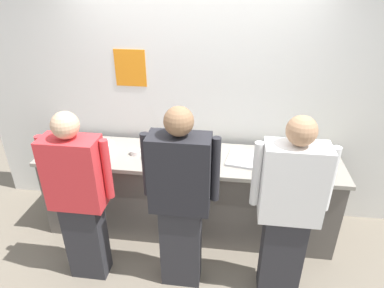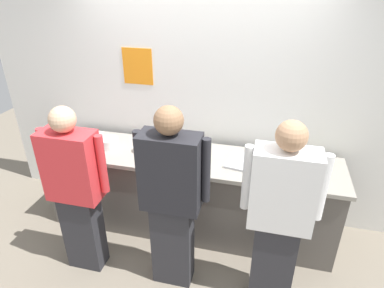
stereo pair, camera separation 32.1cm
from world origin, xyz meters
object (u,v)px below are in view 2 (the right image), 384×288
Objects in this scene: chef_center at (171,198)px; squeeze_bottle_spare at (312,168)px; plate_stack_rear at (195,148)px; sheet_tray at (250,163)px; chef_far_right at (279,216)px; deli_cup at (99,137)px; mixing_bowl_steel at (162,151)px; ramekin_red_sauce at (138,149)px; squeeze_bottle_secondary at (320,156)px; chef_near_left at (76,189)px; ramekin_yellow_sauce at (84,142)px; ramekin_green_sauce at (158,142)px; plate_stack_front at (109,143)px; squeeze_bottle_primary at (208,152)px.

squeeze_bottle_spare is (1.12, 0.61, 0.09)m from chef_center.
plate_stack_rear is 0.51× the size of sheet_tray.
chef_far_right is 2.10m from deli_cup.
ramekin_red_sauce is at bearing 169.07° from mixing_bowl_steel.
squeeze_bottle_secondary is at bearing 70.79° from squeeze_bottle_spare.
chef_center reaches higher than chef_near_left.
ramekin_green_sauce is at bearing 12.83° from ramekin_yellow_sauce.
chef_far_right is 3.89× the size of sheet_tray.
deli_cup is at bearing 166.83° from mixing_bowl_steel.
mixing_bowl_steel is 0.29m from ramekin_red_sauce.
chef_far_right is 0.67m from squeeze_bottle_spare.
chef_near_left is 0.86m from chef_center.
plate_stack_rear is at bearing 6.96° from plate_stack_front.
squeeze_bottle_primary is at bearing -1.47° from ramekin_yellow_sauce.
squeeze_bottle_primary is 2.23× the size of deli_cup.
chef_near_left is 7.35× the size of plate_stack_rear.
chef_center is 0.81m from plate_stack_rear.
plate_stack_front is 1.03× the size of squeeze_bottle_secondary.
deli_cup is at bearing 147.51° from plate_stack_front.
chef_far_right is at bearing -22.74° from deli_cup.
sheet_tray is (0.58, -0.11, -0.03)m from plate_stack_rear.
squeeze_bottle_spare is at bearing -2.63° from plate_stack_front.
squeeze_bottle_spare is 2.02× the size of ramekin_red_sauce.
plate_stack_front is at bearing 93.09° from chef_near_left.
sheet_tray is 2.13× the size of squeeze_bottle_spare.
plate_stack_front is 0.87× the size of plate_stack_rear.
plate_stack_front is at bearing 178.38° from squeeze_bottle_primary.
ramekin_red_sauce is (-0.74, 0.01, -0.07)m from squeeze_bottle_primary.
squeeze_bottle_secondary is (1.21, 0.86, 0.09)m from chef_center.
chef_near_left is 2.25m from squeeze_bottle_secondary.
ramekin_yellow_sauce is at bearing 179.85° from sheet_tray.
squeeze_bottle_secondary reaches higher than plate_stack_rear.
ramekin_green_sauce is at bearing 52.99° from ramekin_red_sauce.
ramekin_red_sauce is at bearing -167.49° from plate_stack_rear.
chef_center reaches higher than sheet_tray.
chef_center is 1.14m from plate_stack_front.
chef_near_left reaches higher than deli_cup.
chef_far_right is 17.29× the size of ramekin_yellow_sauce.
chef_near_left is 18.13× the size of deli_cup.
squeeze_bottle_spare is (2.02, -0.09, 0.05)m from plate_stack_front.
sheet_tray is at bearing -3.85° from deli_cup.
ramekin_green_sauce is 0.66m from deli_cup.
ramekin_yellow_sauce is at bearing 178.53° from squeeze_bottle_primary.
deli_cup is at bearing 179.90° from plate_stack_rear.
chef_near_left is at bearing -75.75° from deli_cup.
chef_near_left is at bearing -156.84° from squeeze_bottle_secondary.
squeeze_bottle_secondary is at bearing 9.80° from squeeze_bottle_primary.
ramekin_red_sauce is at bearing -127.01° from ramekin_green_sauce.
ramekin_green_sauce is (-0.42, 0.07, -0.02)m from plate_stack_rear.
mixing_bowl_steel is at bearing -171.50° from squeeze_bottle_secondary.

